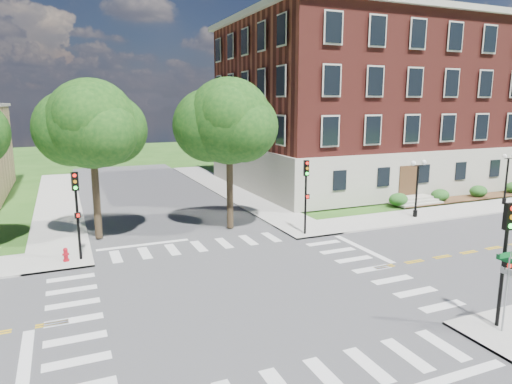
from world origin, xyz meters
name	(u,v)px	position (x,y,z in m)	size (l,w,h in m)	color
ground	(243,291)	(0.00, 0.00, 0.00)	(160.00, 160.00, 0.00)	#224B15
road_ew	(243,291)	(0.00, 0.00, 0.01)	(90.00, 12.00, 0.01)	#3D3D3F
road_ns	(243,291)	(0.00, 0.00, 0.01)	(12.00, 90.00, 0.01)	#3D3D3F
sidewalk_ne	(340,199)	(15.38, 15.38, 0.06)	(34.00, 34.00, 0.12)	#9E9B93
crosswalk_east	(372,269)	(7.20, 0.00, 0.00)	(2.20, 10.20, 0.02)	silver
stop_bar_east	(362,249)	(8.80, 3.00, 0.00)	(0.40, 5.50, 0.00)	silver
main_building	(377,104)	(24.00, 21.99, 8.34)	(30.60, 22.40, 16.50)	#A8A494
shrub_row	(478,198)	(27.00, 10.80, 0.00)	(18.00, 2.00, 1.30)	#254E1A
tree_c	(91,124)	(-5.38, 11.06, 7.22)	(5.42, 5.42, 9.83)	black
tree_d	(229,121)	(3.05, 10.05, 7.28)	(5.65, 5.65, 10.01)	black
traffic_signal_se	(505,249)	(7.66, -7.07, 3.19)	(0.36, 0.40, 4.80)	black
traffic_signal_ne	(306,187)	(6.99, 6.72, 3.19)	(0.36, 0.41, 4.80)	black
traffic_signal_nw	(77,204)	(-6.62, 7.23, 3.19)	(0.38, 0.45, 4.80)	black
twin_lamp_west	(417,185)	(16.77, 7.46, 2.52)	(1.36, 0.36, 4.23)	black
twin_lamp_east	(507,176)	(26.67, 7.89, 2.52)	(1.36, 0.36, 4.23)	black
street_sign_pole	(508,276)	(7.48, -7.43, 2.31)	(1.10, 1.10, 3.10)	gray
fire_hydrant	(66,255)	(-7.37, 7.22, 0.46)	(0.35, 0.35, 0.75)	#A00C17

